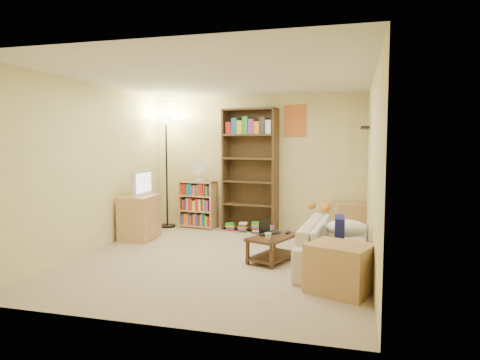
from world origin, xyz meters
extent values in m
plane|color=tan|center=(0.00, 0.00, 0.00)|extent=(4.50, 4.50, 0.00)
cube|color=beige|center=(0.00, 2.25, 1.25)|extent=(4.00, 0.04, 2.50)
cube|color=beige|center=(0.00, -2.25, 1.25)|extent=(4.00, 0.04, 2.50)
cube|color=beige|center=(-2.00, 0.00, 1.25)|extent=(0.04, 4.50, 2.50)
cube|color=beige|center=(2.00, 0.00, 1.25)|extent=(0.04, 4.50, 2.50)
cube|color=silver|center=(0.00, 0.00, 2.50)|extent=(4.00, 4.50, 0.04)
cube|color=red|center=(0.72, 2.24, 2.02)|extent=(0.40, 0.02, 0.58)
cube|color=black|center=(1.92, 1.30, 1.85)|extent=(0.12, 0.80, 0.03)
imported|color=beige|center=(1.55, 0.10, 0.29)|extent=(2.08, 1.01, 0.58)
cube|color=navy|center=(1.62, -0.34, 0.55)|extent=(0.13, 0.39, 0.34)
ellipsoid|color=white|center=(1.70, 0.14, 0.50)|extent=(0.53, 0.38, 0.23)
ellipsoid|color=orange|center=(1.38, 0.87, 0.65)|extent=(0.37, 0.18, 0.15)
sphere|color=orange|center=(1.17, 0.88, 0.67)|extent=(0.12, 0.12, 0.12)
cube|color=#462E1B|center=(0.72, 0.08, 0.33)|extent=(0.69, 0.89, 0.04)
cube|color=#462E1B|center=(0.72, 0.08, 0.07)|extent=(0.65, 0.85, 0.03)
cube|color=#462E1B|center=(0.43, -0.18, 0.18)|extent=(0.04, 0.04, 0.35)
cube|color=#462E1B|center=(0.78, -0.31, 0.18)|extent=(0.04, 0.04, 0.35)
cube|color=#462E1B|center=(0.67, 0.47, 0.18)|extent=(0.04, 0.04, 0.35)
cube|color=#462E1B|center=(1.02, 0.34, 0.18)|extent=(0.04, 0.04, 0.35)
imported|color=black|center=(0.69, 0.13, 0.37)|extent=(0.57, 0.57, 0.03)
cube|color=white|center=(0.58, 0.17, 0.46)|extent=(0.10, 0.25, 0.18)
imported|color=silver|center=(0.70, -0.16, 0.40)|extent=(0.12, 0.12, 0.09)
cube|color=black|center=(0.90, 0.30, 0.36)|extent=(0.05, 0.14, 0.02)
cube|color=#D8B769|center=(-1.70, 0.83, 0.37)|extent=(0.51, 0.70, 0.73)
imported|color=black|center=(-1.70, 0.83, 0.95)|extent=(0.75, 0.15, 0.43)
cube|color=#49331C|center=(-0.08, 2.05, 1.12)|extent=(1.04, 0.45, 2.24)
cube|color=tan|center=(-1.09, 1.99, 0.45)|extent=(0.73, 0.37, 0.89)
cylinder|color=silver|center=(-1.04, 1.97, 0.91)|extent=(0.18, 0.18, 0.04)
cylinder|color=silver|center=(-1.04, 1.97, 1.01)|extent=(0.02, 0.02, 0.18)
cylinder|color=silver|center=(-1.04, 1.94, 1.17)|extent=(0.32, 0.06, 0.32)
cylinder|color=black|center=(-1.69, 1.92, 0.02)|extent=(0.31, 0.31, 0.03)
cylinder|color=black|center=(-1.69, 1.92, 1.00)|extent=(0.03, 0.03, 2.00)
cone|color=#FFEDC6|center=(-1.69, 1.92, 2.04)|extent=(0.36, 0.36, 0.16)
cube|color=tan|center=(1.72, 1.95, 0.29)|extent=(0.61, 0.61, 0.59)
cube|color=tan|center=(1.65, -0.95, 0.27)|extent=(0.79, 0.73, 0.53)
cube|color=red|center=(-0.41, 1.88, 0.07)|extent=(0.17, 0.13, 0.14)
cube|color=#1966B2|center=(-0.15, 1.82, 0.09)|extent=(0.17, 0.13, 0.18)
cube|color=gold|center=(0.11, 1.77, 0.10)|extent=(0.17, 0.13, 0.21)
cube|color=#268C33|center=(0.36, 1.72, 0.08)|extent=(0.17, 0.13, 0.16)
camera|label=1|loc=(1.77, -5.60, 1.62)|focal=32.00mm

